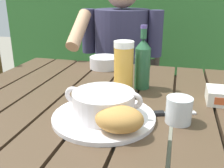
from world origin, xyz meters
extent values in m
cube|color=#493726|center=(-0.38, 0.00, 0.74)|extent=(0.12, 0.89, 0.04)
cube|color=#493726|center=(-0.25, 0.00, 0.74)|extent=(0.12, 0.89, 0.04)
cube|color=#493726|center=(-0.13, 0.00, 0.74)|extent=(0.12, 0.89, 0.04)
cube|color=#493726|center=(0.00, 0.00, 0.74)|extent=(0.12, 0.89, 0.04)
cube|color=#493726|center=(0.13, 0.00, 0.74)|extent=(0.12, 0.89, 0.04)
cube|color=#493726|center=(0.25, 0.00, 0.74)|extent=(0.12, 0.89, 0.04)
cube|color=#493726|center=(0.00, 0.41, 0.69)|extent=(1.08, 0.03, 0.08)
cube|color=#493726|center=(-0.52, 0.40, 0.36)|extent=(0.06, 0.06, 0.73)
cube|color=#346E31|center=(0.00, 1.71, 0.94)|extent=(2.80, 0.60, 1.89)
cylinder|color=#3D332B|center=(0.05, 0.63, 0.22)|extent=(0.04, 0.04, 0.45)
cylinder|color=#3D332B|center=(-0.34, 0.63, 0.22)|extent=(0.04, 0.04, 0.45)
cylinder|color=#3D332B|center=(0.05, 1.02, 0.22)|extent=(0.04, 0.04, 0.45)
cylinder|color=#3D332B|center=(-0.34, 1.02, 0.22)|extent=(0.04, 0.04, 0.45)
cube|color=#3D332B|center=(-0.14, 0.82, 0.46)|extent=(0.43, 0.42, 0.02)
cylinder|color=#3D332B|center=(0.05, 1.02, 0.70)|extent=(0.04, 0.04, 0.51)
cylinder|color=#3D332B|center=(-0.34, 1.02, 0.70)|extent=(0.04, 0.04, 0.51)
cube|color=#3D332B|center=(-0.14, 1.02, 0.63)|extent=(0.39, 0.02, 0.04)
cube|color=#3D332B|center=(-0.14, 1.02, 0.76)|extent=(0.39, 0.02, 0.04)
cube|color=#3D332B|center=(-0.14, 1.02, 0.88)|extent=(0.39, 0.02, 0.04)
cylinder|color=#33314F|center=(-0.06, 0.52, 0.23)|extent=(0.11, 0.11, 0.45)
cylinder|color=#33314F|center=(-0.06, 0.62, 0.51)|extent=(0.13, 0.40, 0.13)
cylinder|color=#33314F|center=(-0.23, 0.52, 0.23)|extent=(0.11, 0.11, 0.45)
cylinder|color=#33314F|center=(-0.23, 0.62, 0.51)|extent=(0.13, 0.40, 0.13)
cylinder|color=#33314F|center=(-0.14, 0.72, 0.76)|extent=(0.32, 0.32, 0.50)
cylinder|color=#33314F|center=(0.06, 0.70, 0.88)|extent=(0.08, 0.08, 0.26)
cylinder|color=#33314F|center=(-0.34, 0.70, 0.88)|extent=(0.08, 0.08, 0.26)
cylinder|color=tan|center=(-0.34, 0.54, 0.91)|extent=(0.07, 0.25, 0.21)
cylinder|color=#523C1A|center=(-0.67, 0.27, 0.22)|extent=(0.04, 0.04, 0.44)
cylinder|color=white|center=(0.00, -0.16, 0.77)|extent=(0.29, 0.29, 0.01)
cylinder|color=white|center=(0.00, -0.16, 0.81)|extent=(0.17, 0.17, 0.07)
cylinder|color=orange|center=(0.00, -0.16, 0.82)|extent=(0.15, 0.15, 0.01)
torus|color=white|center=(-0.09, -0.16, 0.83)|extent=(0.05, 0.01, 0.05)
torus|color=white|center=(0.08, -0.16, 0.83)|extent=(0.05, 0.01, 0.05)
ellipsoid|color=#C28A44|center=(0.06, -0.23, 0.81)|extent=(0.13, 0.10, 0.07)
cylinder|color=gold|center=(0.01, 0.07, 0.84)|extent=(0.07, 0.07, 0.16)
cylinder|color=white|center=(0.01, 0.07, 0.93)|extent=(0.07, 0.07, 0.02)
cylinder|color=#265936|center=(0.07, 0.12, 0.84)|extent=(0.06, 0.06, 0.15)
cone|color=#265936|center=(0.07, 0.12, 0.93)|extent=(0.06, 0.06, 0.04)
cylinder|color=#265936|center=(0.07, 0.12, 0.97)|extent=(0.02, 0.02, 0.04)
cylinder|color=#56448B|center=(0.07, 0.12, 0.99)|extent=(0.02, 0.02, 0.01)
cylinder|color=silver|center=(0.21, -0.12, 0.80)|extent=(0.07, 0.07, 0.07)
cube|color=silver|center=(0.20, -0.08, 0.76)|extent=(0.12, 0.06, 0.00)
cube|color=black|center=(0.13, -0.10, 0.77)|extent=(0.07, 0.04, 0.01)
cylinder|color=white|center=(-0.14, 0.34, 0.79)|extent=(0.14, 0.14, 0.05)
camera|label=1|loc=(0.19, -0.79, 1.10)|focal=41.48mm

